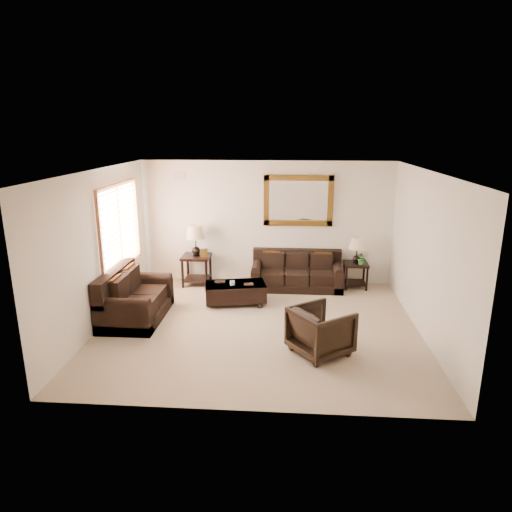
# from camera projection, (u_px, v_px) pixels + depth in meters

# --- Properties ---
(room) EXTENTS (5.51, 5.01, 2.71)m
(room) POSITION_uv_depth(u_px,v_px,m) (259.00, 252.00, 7.65)
(room) COLOR gray
(room) RESTS_ON ground
(window) EXTENTS (0.07, 1.96, 1.66)m
(window) POSITION_uv_depth(u_px,v_px,m) (120.00, 227.00, 8.65)
(window) COLOR white
(window) RESTS_ON room
(mirror) EXTENTS (1.50, 0.06, 1.10)m
(mirror) POSITION_uv_depth(u_px,v_px,m) (298.00, 201.00, 9.83)
(mirror) COLOR #4C340F
(mirror) RESTS_ON room
(air_vent) EXTENTS (0.25, 0.02, 0.18)m
(air_vent) POSITION_uv_depth(u_px,v_px,m) (179.00, 176.00, 9.89)
(air_vent) COLOR #999999
(air_vent) RESTS_ON room
(sofa) EXTENTS (1.94, 0.84, 0.79)m
(sofa) POSITION_uv_depth(u_px,v_px,m) (297.00, 275.00, 9.92)
(sofa) COLOR black
(sofa) RESTS_ON room
(loveseat) EXTENTS (0.97, 1.63, 0.92)m
(loveseat) POSITION_uv_depth(u_px,v_px,m) (133.00, 301.00, 8.27)
(loveseat) COLOR black
(loveseat) RESTS_ON room
(end_table_left) EXTENTS (0.61, 0.61, 1.34)m
(end_table_left) POSITION_uv_depth(u_px,v_px,m) (196.00, 246.00, 9.95)
(end_table_left) COLOR black
(end_table_left) RESTS_ON room
(end_table_right) EXTENTS (0.51, 0.51, 1.12)m
(end_table_right) POSITION_uv_depth(u_px,v_px,m) (357.00, 255.00, 9.80)
(end_table_right) COLOR black
(end_table_right) RESTS_ON room
(coffee_table) EXTENTS (1.30, 0.87, 0.51)m
(coffee_table) POSITION_uv_depth(u_px,v_px,m) (235.00, 291.00, 9.02)
(coffee_table) COLOR black
(coffee_table) RESTS_ON room
(armchair) EXTENTS (1.07, 1.08, 0.82)m
(armchair) POSITION_uv_depth(u_px,v_px,m) (321.00, 329.00, 6.95)
(armchair) COLOR black
(armchair) RESTS_ON floor
(potted_plant) EXTENTS (0.29, 0.31, 0.22)m
(potted_plant) POSITION_uv_depth(u_px,v_px,m) (362.00, 259.00, 9.72)
(potted_plant) COLOR #265C1F
(potted_plant) RESTS_ON end_table_right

